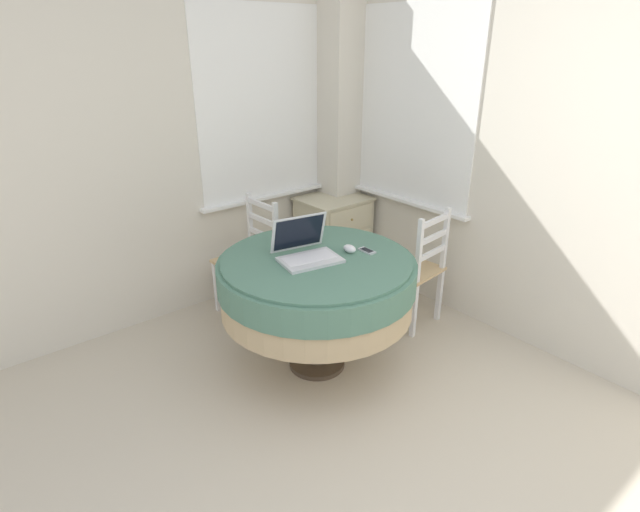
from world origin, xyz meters
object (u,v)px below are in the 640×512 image
object	(u,v)px
corner_cabinet	(333,237)
dining_chair_near_right_window	(415,270)
laptop	(306,250)
computer_mouse	(350,249)
cell_phone	(367,251)
round_dining_table	(317,281)
dining_chair_near_back_window	(250,259)

from	to	relation	value
corner_cabinet	dining_chair_near_right_window	bearing A→B (deg)	-95.40
laptop	computer_mouse	bearing A→B (deg)	-20.72
laptop	corner_cabinet	world-z (taller)	laptop
cell_phone	dining_chair_near_right_window	size ratio (longest dim) A/B	0.13
laptop	computer_mouse	world-z (taller)	laptop
round_dining_table	computer_mouse	world-z (taller)	computer_mouse
dining_chair_near_right_window	dining_chair_near_back_window	bearing A→B (deg)	131.73
round_dining_table	dining_chair_near_right_window	xyz separation A→B (m)	(0.89, -0.03, -0.18)
dining_chair_near_back_window	cell_phone	bearing A→B (deg)	-77.38
cell_phone	dining_chair_near_back_window	bearing A→B (deg)	102.62
dining_chair_near_right_window	corner_cabinet	world-z (taller)	dining_chair_near_right_window
dining_chair_near_back_window	corner_cabinet	world-z (taller)	dining_chair_near_back_window
computer_mouse	corner_cabinet	xyz separation A→B (m)	(0.77, 1.04, -0.43)
dining_chair_near_back_window	dining_chair_near_right_window	xyz separation A→B (m)	(0.81, -0.91, 0.00)
corner_cabinet	dining_chair_near_back_window	bearing A→B (deg)	-174.29
computer_mouse	cell_phone	size ratio (longest dim) A/B	0.79
laptop	corner_cabinet	xyz separation A→B (m)	(1.03, 0.94, -0.45)
laptop	dining_chair_near_right_window	xyz separation A→B (m)	(0.94, -0.07, -0.38)
laptop	computer_mouse	distance (m)	0.28
laptop	dining_chair_near_right_window	world-z (taller)	laptop
dining_chair_near_back_window	laptop	bearing A→B (deg)	-98.31
round_dining_table	corner_cabinet	xyz separation A→B (m)	(0.99, 0.98, -0.25)
round_dining_table	computer_mouse	xyz separation A→B (m)	(0.21, -0.06, 0.18)
corner_cabinet	computer_mouse	bearing A→B (deg)	-126.75
cell_phone	dining_chair_near_back_window	size ratio (longest dim) A/B	0.13
dining_chair_near_back_window	dining_chair_near_right_window	distance (m)	1.22
laptop	cell_phone	xyz separation A→B (m)	(0.35, -0.16, -0.05)
laptop	round_dining_table	bearing A→B (deg)	-39.67
cell_phone	corner_cabinet	world-z (taller)	cell_phone
round_dining_table	cell_phone	bearing A→B (deg)	-21.40
dining_chair_near_back_window	corner_cabinet	distance (m)	0.92
round_dining_table	dining_chair_near_right_window	size ratio (longest dim) A/B	1.35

